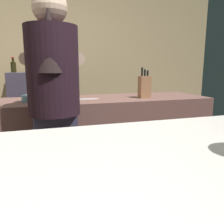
% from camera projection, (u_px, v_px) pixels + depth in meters
% --- Properties ---
extents(wall_back, '(5.20, 0.10, 2.70)m').
position_uv_depth(wall_back, '(48.00, 57.00, 3.23)').
color(wall_back, '#95815A').
rests_on(wall_back, ground).
extents(prep_counter, '(2.10, 0.60, 0.92)m').
position_uv_depth(prep_counter, '(97.00, 146.00, 2.17)').
color(prep_counter, brown).
rests_on(prep_counter, ground).
extents(back_shelf, '(0.84, 0.36, 1.13)m').
position_uv_depth(back_shelf, '(44.00, 115.00, 3.09)').
color(back_shelf, '#35303E').
rests_on(back_shelf, ground).
extents(bartender, '(0.46, 0.54, 1.68)m').
position_uv_depth(bartender, '(54.00, 102.00, 1.53)').
color(bartender, '#2E2D40').
rests_on(bartender, ground).
extents(knife_block, '(0.10, 0.08, 0.28)m').
position_uv_depth(knife_block, '(144.00, 87.00, 2.10)').
color(knife_block, '#8C5E3E').
rests_on(knife_block, prep_counter).
extents(mixing_bowl, '(0.20, 0.20, 0.05)m').
position_uv_depth(mixing_bowl, '(34.00, 98.00, 1.88)').
color(mixing_bowl, teal).
rests_on(mixing_bowl, prep_counter).
extents(chefs_knife, '(0.24, 0.04, 0.01)m').
position_uv_depth(chefs_knife, '(85.00, 99.00, 2.00)').
color(chefs_knife, silver).
rests_on(chefs_knife, prep_counter).
extents(bottle_olive_oil, '(0.07, 0.07, 0.24)m').
position_uv_depth(bottle_olive_oil, '(30.00, 65.00, 2.93)').
color(bottle_olive_oil, red).
rests_on(bottle_olive_oil, back_shelf).
extents(bottle_hot_sauce, '(0.07, 0.07, 0.19)m').
position_uv_depth(bottle_hot_sauce, '(13.00, 67.00, 2.93)').
color(bottle_hot_sauce, black).
rests_on(bottle_hot_sauce, back_shelf).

